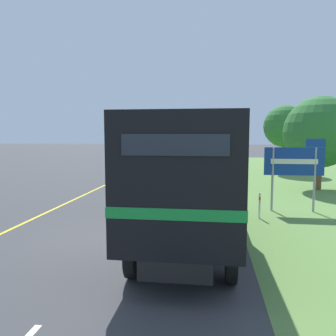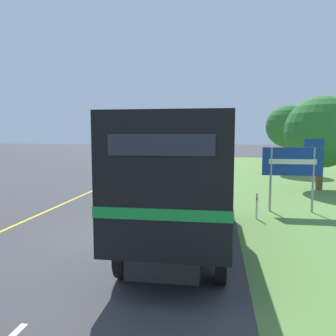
{
  "view_description": "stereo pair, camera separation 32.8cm",
  "coord_description": "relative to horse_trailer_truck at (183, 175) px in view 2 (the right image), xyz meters",
  "views": [
    {
      "loc": [
        2.71,
        -9.21,
        3.03
      ],
      "look_at": [
        0.3,
        8.86,
        1.2
      ],
      "focal_mm": 35.0,
      "sensor_mm": 36.0,
      "label": 1
    },
    {
      "loc": [
        3.04,
        -9.16,
        3.03
      ],
      "look_at": [
        0.3,
        8.86,
        1.2
      ],
      "focal_mm": 35.0,
      "sensor_mm": 36.0,
      "label": 2
    }
  ],
  "objects": [
    {
      "name": "ground_plane",
      "position": [
        -2.11,
        0.26,
        -1.94
      ],
      "size": [
        200.0,
        200.0,
        0.0
      ],
      "primitive_type": "plane",
      "color": "#3D3D3F"
    },
    {
      "name": "centre_dash_far",
      "position": [
        -2.11,
        20.79,
        -1.94
      ],
      "size": [
        0.12,
        2.6,
        0.01
      ],
      "primitive_type": "cube",
      "color": "white",
      "rests_on": "ground"
    },
    {
      "name": "centre_dash_mid_a",
      "position": [
        -2.11,
        7.59,
        -1.94
      ],
      "size": [
        0.12,
        2.6,
        0.01
      ],
      "primitive_type": "cube",
      "color": "white",
      "rests_on": "ground"
    },
    {
      "name": "centre_dash_mid_b",
      "position": [
        -2.11,
        14.19,
        -1.94
      ],
      "size": [
        0.12,
        2.6,
        0.01
      ],
      "primitive_type": "cube",
      "color": "white",
      "rests_on": "ground"
    },
    {
      "name": "roadside_tree_mid",
      "position": [
        6.33,
        18.16,
        1.78
      ],
      "size": [
        3.32,
        3.32,
        5.4
      ],
      "color": "brown",
      "rests_on": "ground"
    },
    {
      "name": "horse_trailer_truck",
      "position": [
        0.0,
        0.0,
        0.0
      ],
      "size": [
        2.41,
        7.79,
        3.46
      ],
      "color": "black",
      "rests_on": "ground"
    },
    {
      "name": "lead_car_white",
      "position": [
        -4.2,
        17.93,
        -1.0
      ],
      "size": [
        1.8,
        4.5,
        1.85
      ],
      "color": "black",
      "rests_on": "ground"
    },
    {
      "name": "delineator_post",
      "position": [
        2.36,
        3.1,
        -1.43
      ],
      "size": [
        0.08,
        0.08,
        0.95
      ],
      "color": "white",
      "rests_on": "ground"
    },
    {
      "name": "centre_dash_near",
      "position": [
        -2.11,
        0.99,
        -1.94
      ],
      "size": [
        0.12,
        2.6,
        0.01
      ],
      "primitive_type": "cube",
      "color": "white",
      "rests_on": "ground"
    },
    {
      "name": "edge_line_yellow",
      "position": [
        -5.81,
        11.41,
        -1.94
      ],
      "size": [
        0.12,
        50.67,
        0.01
      ],
      "primitive_type": "cube",
      "color": "yellow",
      "rests_on": "ground"
    },
    {
      "name": "centre_dash_farthest",
      "position": [
        -2.11,
        27.39,
        -1.94
      ],
      "size": [
        0.12,
        2.6,
        0.01
      ],
      "primitive_type": "cube",
      "color": "white",
      "rests_on": "ground"
    },
    {
      "name": "roadside_tree_near",
      "position": [
        6.53,
        10.15,
        1.26
      ],
      "size": [
        3.92,
        3.92,
        5.17
      ],
      "color": "brown",
      "rests_on": "ground"
    },
    {
      "name": "highway_sign",
      "position": [
        3.88,
        4.45,
        -0.03
      ],
      "size": [
        2.29,
        0.09,
        2.89
      ],
      "color": "#9E9EA3",
      "rests_on": "ground"
    }
  ]
}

